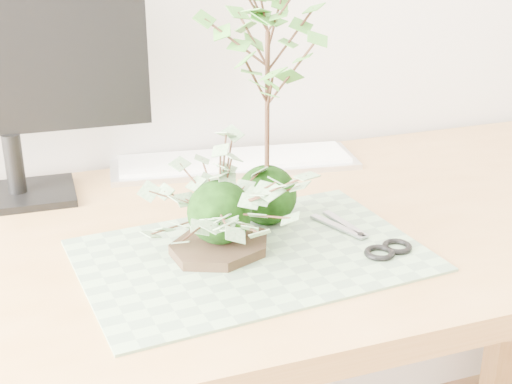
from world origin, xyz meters
The scene contains 8 objects.
desk centered at (0.08, 1.23, 0.65)m, with size 1.60×0.70×0.74m.
cutting_mat centered at (-0.01, 1.14, 0.74)m, with size 0.49×0.33×0.00m, color slate.
stone_dish centered at (-0.05, 1.16, 0.75)m, with size 0.16×0.16×0.01m, color black.
ivy_kokedama centered at (-0.05, 1.16, 0.85)m, with size 0.33×0.33×0.19m.
maple_kokedama centered at (0.05, 1.24, 1.02)m, with size 0.24×0.24×0.40m.
keyboard centered at (0.09, 1.51, 0.75)m, with size 0.49×0.21×0.02m.
monitor centered at (-0.32, 1.49, 0.98)m, with size 0.48×0.15×0.42m.
scissors centered at (0.17, 1.10, 0.75)m, with size 0.09×0.19×0.01m.
Camera 1 is at (-0.32, 0.27, 1.22)m, focal length 50.00 mm.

